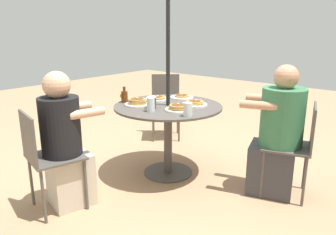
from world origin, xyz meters
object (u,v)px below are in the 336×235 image
object	(u,v)px
pancake_plate_b	(178,108)
pancake_plate_d	(137,102)
diner_south	(277,137)
patio_chair_north	(166,101)
pancake_plate_a	(182,97)
patio_table	(168,120)
drinking_glass_a	(151,105)
pancake_plate_e	(157,98)
coffee_cup	(152,102)
drinking_glass_b	(188,109)
pancake_plate_c	(195,103)
patio_chair_south	(297,143)
diner_east	(65,146)
patio_chair_east	(46,154)
syrup_bottle	(124,96)

from	to	relation	value
pancake_plate_b	pancake_plate_d	distance (m)	0.45
diner_south	pancake_plate_d	xyz separation A→B (m)	(0.50, -1.24, 0.22)
patio_chair_north	pancake_plate_a	xyz separation A→B (m)	(0.55, 0.70, 0.24)
patio_table	drinking_glass_a	world-z (taller)	drinking_glass_a
pancake_plate_e	coffee_cup	size ratio (longest dim) A/B	2.17
pancake_plate_a	drinking_glass_b	xyz separation A→B (m)	(0.56, 0.50, 0.05)
coffee_cup	pancake_plate_c	bearing A→B (deg)	146.66
pancake_plate_e	diner_south	bearing A→B (deg)	98.93
diner_south	pancake_plate_a	xyz separation A→B (m)	(-0.05, -1.10, 0.21)
patio_chair_north	patio_chair_south	bearing A→B (deg)	122.84
coffee_cup	diner_east	bearing A→B (deg)	-14.13
patio_chair_north	pancake_plate_d	distance (m)	1.27
pancake_plate_d	drinking_glass_a	world-z (taller)	drinking_glass_a
patio_chair_south	coffee_cup	bearing A→B (deg)	97.66
pancake_plate_b	drinking_glass_b	xyz separation A→B (m)	(0.10, 0.19, 0.04)
patio_chair_south	drinking_glass_a	xyz separation A→B (m)	(0.65, -1.12, 0.29)
patio_chair_east	pancake_plate_d	world-z (taller)	patio_chair_east
patio_table	pancake_plate_a	xyz separation A→B (m)	(-0.36, -0.10, 0.16)
pancake_plate_c	drinking_glass_a	size ratio (longest dim) A/B	1.94
pancake_plate_d	syrup_bottle	distance (m)	0.20
patio_chair_south	drinking_glass_b	xyz separation A→B (m)	(0.56, -0.76, 0.29)
patio_chair_north	pancake_plate_b	xyz separation A→B (m)	(1.01, 1.01, 0.25)
diner_south	drinking_glass_b	bearing A→B (deg)	113.15
pancake_plate_a	syrup_bottle	xyz separation A→B (m)	(0.54, -0.33, 0.05)
syrup_bottle	drinking_glass_b	distance (m)	0.82
patio_chair_south	drinking_glass_a	world-z (taller)	drinking_glass_a
pancake_plate_e	drinking_glass_a	distance (m)	0.50
pancake_plate_b	pancake_plate_d	bearing A→B (deg)	-78.32
drinking_glass_b	coffee_cup	bearing A→B (deg)	-91.38
syrup_bottle	pancake_plate_e	bearing A→B (deg)	149.50
pancake_plate_b	diner_south	bearing A→B (deg)	117.53
patio_chair_east	pancake_plate_e	world-z (taller)	patio_chair_east
pancake_plate_c	syrup_bottle	size ratio (longest dim) A/B	1.53
pancake_plate_a	coffee_cup	size ratio (longest dim) A/B	2.17
pancake_plate_d	pancake_plate_e	xyz separation A→B (m)	(-0.31, -0.02, -0.01)
patio_chair_east	coffee_cup	size ratio (longest dim) A/B	7.39
patio_chair_east	syrup_bottle	distance (m)	1.04
pancake_plate_c	drinking_glass_a	distance (m)	0.49
patio_table	pancake_plate_a	bearing A→B (deg)	-164.11
patio_table	pancake_plate_b	world-z (taller)	pancake_plate_b
patio_chair_east	diner_south	bearing A→B (deg)	62.67
patio_table	diner_east	xyz separation A→B (m)	(1.02, -0.24, -0.04)
pancake_plate_d	drinking_glass_b	xyz separation A→B (m)	(0.01, 0.63, 0.03)
diner_east	syrup_bottle	size ratio (longest dim) A/B	7.07
diner_east	pancake_plate_e	world-z (taller)	diner_east
pancake_plate_c	coffee_cup	distance (m)	0.44
pancake_plate_e	patio_chair_south	bearing A→B (deg)	99.87
patio_chair_east	pancake_plate_c	distance (m)	1.45
diner_east	diner_south	distance (m)	1.82
coffee_cup	pancake_plate_a	bearing A→B (deg)	-173.09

